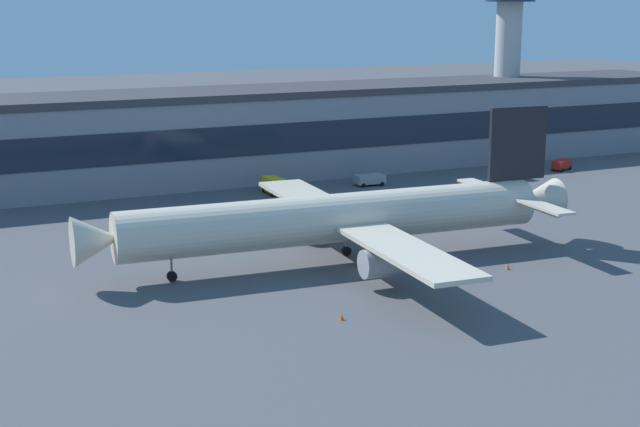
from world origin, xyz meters
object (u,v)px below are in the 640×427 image
at_px(control_tower, 508,41).
at_px(pushback_tractor, 369,179).
at_px(belt_loader, 510,171).
at_px(traffic_cone_1, 508,267).
at_px(follow_me_car, 561,164).
at_px(airliner, 343,218).
at_px(traffic_cone_0, 342,317).
at_px(crew_van, 274,185).

xyz_separation_m(control_tower, pushback_tractor, (-41.21, -19.56, -20.78)).
distance_m(belt_loader, traffic_cone_1, 56.49).
height_order(control_tower, follow_me_car, control_tower).
relative_size(airliner, belt_loader, 8.92).
xyz_separation_m(belt_loader, pushback_tractor, (-25.09, 4.20, -0.10)).
xyz_separation_m(airliner, follow_me_car, (61.94, 36.36, -4.18)).
relative_size(traffic_cone_0, traffic_cone_1, 0.93).
xyz_separation_m(control_tower, follow_me_car, (-3.68, -22.03, -20.74)).
bearing_deg(traffic_cone_0, pushback_tractor, 59.42).
xyz_separation_m(airliner, belt_loader, (49.50, 34.63, -4.12)).
bearing_deg(control_tower, pushback_tractor, -154.61).
bearing_deg(traffic_cone_0, airliner, 63.13).
relative_size(airliner, crew_van, 11.32).
relative_size(airliner, control_tower, 1.67).
distance_m(follow_me_car, traffic_cone_0, 88.91).
bearing_deg(crew_van, belt_loader, -5.82).
bearing_deg(control_tower, crew_van, -161.40).
height_order(traffic_cone_0, traffic_cone_1, traffic_cone_1).
height_order(crew_van, traffic_cone_0, crew_van).
bearing_deg(airliner, belt_loader, 34.98).
distance_m(belt_loader, traffic_cone_0, 78.21).
xyz_separation_m(airliner, traffic_cone_0, (-8.84, -17.44, -4.97)).
bearing_deg(belt_loader, pushback_tractor, 170.51).
xyz_separation_m(follow_me_car, traffic_cone_1, (-46.52, -46.77, -0.77)).
distance_m(traffic_cone_0, traffic_cone_1, 25.26).
relative_size(control_tower, belt_loader, 5.35).
distance_m(airliner, traffic_cone_0, 20.18).
bearing_deg(belt_loader, follow_me_car, 7.91).
height_order(crew_van, follow_me_car, crew_van).
xyz_separation_m(traffic_cone_0, traffic_cone_1, (24.26, 7.03, 0.02)).
relative_size(belt_loader, crew_van, 1.27).
relative_size(control_tower, traffic_cone_0, 59.07).
bearing_deg(belt_loader, traffic_cone_1, -127.12).
bearing_deg(pushback_tractor, traffic_cone_0, -120.58).
bearing_deg(pushback_tractor, traffic_cone_1, -100.35).
distance_m(follow_me_car, traffic_cone_1, 65.97).
distance_m(belt_loader, crew_van, 42.02).
height_order(airliner, belt_loader, airliner).
height_order(control_tower, traffic_cone_0, control_tower).
bearing_deg(control_tower, follow_me_car, -99.49).
relative_size(control_tower, traffic_cone_1, 55.17).
relative_size(airliner, pushback_tractor, 11.92).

